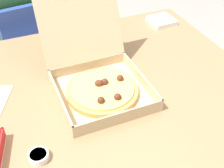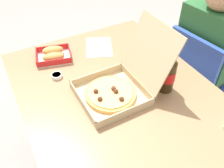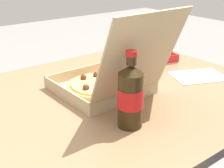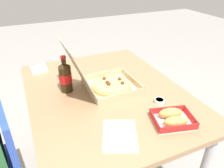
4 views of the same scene
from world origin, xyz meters
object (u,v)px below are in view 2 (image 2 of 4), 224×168
at_px(dipping_sauce_cup, 57,76).
at_px(pizza_box_open, 118,86).
at_px(chair, 197,77).
at_px(cola_bottle, 168,74).
at_px(diner_person, 211,49).
at_px(bread_side_box, 53,55).
at_px(paper_menu, 99,47).

bearing_deg(dipping_sauce_cup, pizza_box_open, 41.04).
bearing_deg(chair, cola_bottle, -67.62).
xyz_separation_m(diner_person, bread_side_box, (-0.30, -0.93, 0.08)).
bearing_deg(diner_person, pizza_box_open, -80.85).
bearing_deg(paper_menu, bread_side_box, -70.63).
xyz_separation_m(bread_side_box, paper_menu, (0.02, 0.27, -0.02)).
distance_m(diner_person, dipping_sauce_cup, 0.98).
relative_size(chair, cola_bottle, 3.71).
height_order(paper_menu, dipping_sauce_cup, dipping_sauce_cup).
bearing_deg(bread_side_box, chair, 70.61).
bearing_deg(pizza_box_open, bread_side_box, -156.81).
bearing_deg(dipping_sauce_cup, chair, 81.32).
relative_size(diner_person, dipping_sauce_cup, 20.54).
bearing_deg(bread_side_box, cola_bottle, 38.56).
xyz_separation_m(pizza_box_open, bread_side_box, (-0.42, -0.18, -0.02)).
bearing_deg(pizza_box_open, cola_bottle, 69.57).
bearing_deg(pizza_box_open, diner_person, 99.15).
relative_size(diner_person, pizza_box_open, 2.77).
xyz_separation_m(diner_person, cola_bottle, (0.20, -0.53, 0.15)).
bearing_deg(cola_bottle, pizza_box_open, -110.43).
height_order(diner_person, pizza_box_open, diner_person).
distance_m(chair, pizza_box_open, 0.77).
bearing_deg(diner_person, chair, -81.86).
distance_m(chair, bread_side_box, 0.97).
height_order(bread_side_box, paper_menu, bread_side_box).
height_order(chair, paper_menu, chair).
height_order(bread_side_box, cola_bottle, cola_bottle).
bearing_deg(cola_bottle, paper_menu, -165.39).
bearing_deg(chair, dipping_sauce_cup, -98.68).
xyz_separation_m(chair, pizza_box_open, (0.11, -0.69, 0.31)).
height_order(pizza_box_open, cola_bottle, pizza_box_open).
xyz_separation_m(chair, dipping_sauce_cup, (-0.14, -0.91, 0.27)).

